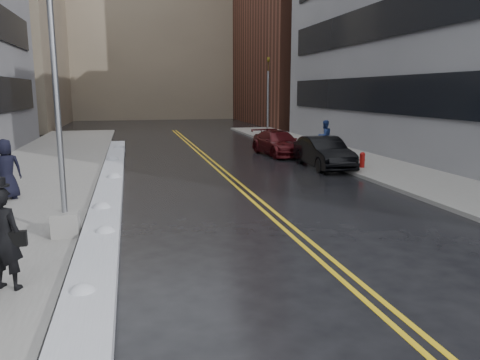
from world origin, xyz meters
TOP-DOWN VIEW (x-y plane):
  - ground at (0.00, 0.00)m, footprint 160.00×160.00m
  - sidewalk_west at (-5.75, 10.00)m, footprint 5.50×50.00m
  - sidewalk_east at (10.00, 10.00)m, footprint 4.00×50.00m
  - lane_line_left at (2.35, 10.00)m, footprint 0.12×50.00m
  - lane_line_right at (2.65, 10.00)m, footprint 0.12×50.00m
  - snow_ridge at (-2.45, 8.00)m, footprint 0.90×30.00m
  - building_far at (2.00, 60.00)m, footprint 36.00×16.00m
  - lamppost at (-3.30, 2.00)m, footprint 0.65×0.65m
  - fire_hydrant at (9.00, 10.00)m, footprint 0.26×0.26m
  - traffic_signal at (8.50, 24.00)m, footprint 0.16×0.20m
  - pedestrian_fedora at (-3.93, -1.14)m, footprint 0.82×0.69m
  - pedestrian_c at (-5.70, 6.68)m, footprint 1.16×0.98m
  - pedestrian_east at (9.55, 15.72)m, footprint 1.06×0.92m
  - car_black at (7.50, 11.08)m, footprint 1.71×4.66m
  - car_maroon at (6.81, 16.11)m, footprint 2.40×5.00m

SIDE VIEW (x-z plane):
  - ground at x=0.00m, z-range 0.00..0.00m
  - lane_line_left at x=2.35m, z-range 0.00..0.01m
  - lane_line_right at x=2.65m, z-range 0.00..0.01m
  - sidewalk_west at x=-5.75m, z-range 0.00..0.15m
  - sidewalk_east at x=10.00m, z-range 0.00..0.15m
  - snow_ridge at x=-2.45m, z-range 0.00..0.34m
  - fire_hydrant at x=9.00m, z-range 0.18..0.91m
  - car_maroon at x=6.81m, z-range 0.00..1.41m
  - car_black at x=7.50m, z-range 0.00..1.52m
  - pedestrian_east at x=9.55m, z-range 0.15..2.01m
  - pedestrian_fedora at x=-3.93m, z-range 0.15..2.05m
  - pedestrian_c at x=-5.70m, z-range 0.15..2.17m
  - lamppost at x=-3.30m, z-range -1.28..6.35m
  - traffic_signal at x=8.50m, z-range 0.40..6.40m
  - building_far at x=2.00m, z-range 0.00..22.00m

